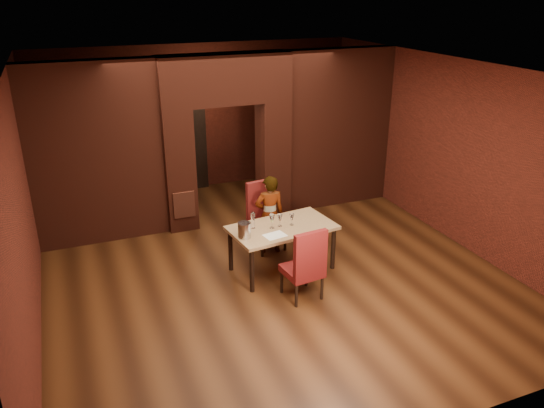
# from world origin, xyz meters

# --- Properties ---
(floor) EXTENTS (8.00, 8.00, 0.00)m
(floor) POSITION_xyz_m (0.00, 0.00, 0.00)
(floor) COLOR #4B2812
(floor) RESTS_ON ground
(ceiling) EXTENTS (7.00, 8.00, 0.04)m
(ceiling) POSITION_xyz_m (0.00, 0.00, 3.20)
(ceiling) COLOR silver
(ceiling) RESTS_ON ground
(wall_back) EXTENTS (7.00, 0.04, 3.20)m
(wall_back) POSITION_xyz_m (0.00, 4.00, 1.60)
(wall_back) COLOR maroon
(wall_back) RESTS_ON ground
(wall_front) EXTENTS (7.00, 0.04, 3.20)m
(wall_front) POSITION_xyz_m (0.00, -4.00, 1.60)
(wall_front) COLOR maroon
(wall_front) RESTS_ON ground
(wall_left) EXTENTS (0.04, 8.00, 3.20)m
(wall_left) POSITION_xyz_m (-3.50, 0.00, 1.60)
(wall_left) COLOR maroon
(wall_left) RESTS_ON ground
(wall_right) EXTENTS (0.04, 8.00, 3.20)m
(wall_right) POSITION_xyz_m (3.50, 0.00, 1.60)
(wall_right) COLOR maroon
(wall_right) RESTS_ON ground
(pillar_left) EXTENTS (0.55, 0.55, 2.30)m
(pillar_left) POSITION_xyz_m (-0.95, 2.00, 1.15)
(pillar_left) COLOR maroon
(pillar_left) RESTS_ON ground
(pillar_right) EXTENTS (0.55, 0.55, 2.30)m
(pillar_right) POSITION_xyz_m (0.95, 2.00, 1.15)
(pillar_right) COLOR maroon
(pillar_right) RESTS_ON ground
(lintel) EXTENTS (2.45, 0.55, 0.90)m
(lintel) POSITION_xyz_m (0.00, 2.00, 2.75)
(lintel) COLOR maroon
(lintel) RESTS_ON ground
(wing_wall_left) EXTENTS (2.28, 0.35, 3.20)m
(wing_wall_left) POSITION_xyz_m (-2.36, 2.00, 1.60)
(wing_wall_left) COLOR maroon
(wing_wall_left) RESTS_ON ground
(wing_wall_right) EXTENTS (2.28, 0.35, 3.20)m
(wing_wall_right) POSITION_xyz_m (2.36, 2.00, 1.60)
(wing_wall_right) COLOR maroon
(wing_wall_right) RESTS_ON ground
(vent_panel) EXTENTS (0.40, 0.03, 0.50)m
(vent_panel) POSITION_xyz_m (-0.95, 1.71, 0.55)
(vent_panel) COLOR #AB4B31
(vent_panel) RESTS_ON ground
(rear_door) EXTENTS (0.90, 0.08, 2.10)m
(rear_door) POSITION_xyz_m (-0.40, 3.94, 1.05)
(rear_door) COLOR black
(rear_door) RESTS_ON ground
(rear_door_frame) EXTENTS (1.02, 0.04, 2.22)m
(rear_door_frame) POSITION_xyz_m (-0.40, 3.90, 1.05)
(rear_door_frame) COLOR black
(rear_door_frame) RESTS_ON ground
(dining_table) EXTENTS (1.75, 1.12, 0.77)m
(dining_table) POSITION_xyz_m (0.18, -0.28, 0.39)
(dining_table) COLOR tan
(dining_table) RESTS_ON ground
(chair_far) EXTENTS (0.62, 0.62, 1.20)m
(chair_far) POSITION_xyz_m (0.23, 0.50, 0.60)
(chair_far) COLOR maroon
(chair_far) RESTS_ON ground
(chair_near) EXTENTS (0.57, 0.57, 1.15)m
(chair_near) POSITION_xyz_m (0.13, -1.14, 0.57)
(chair_near) COLOR maroon
(chair_near) RESTS_ON ground
(person_seated) EXTENTS (0.54, 0.38, 1.39)m
(person_seated) POSITION_xyz_m (0.23, 0.38, 0.70)
(person_seated) COLOR white
(person_seated) RESTS_ON ground
(wine_glass_a) EXTENTS (0.09, 0.09, 0.23)m
(wine_glass_a) POSITION_xyz_m (0.00, -0.28, 0.89)
(wine_glass_a) COLOR white
(wine_glass_a) RESTS_ON dining_table
(wine_glass_b) EXTENTS (0.08, 0.08, 0.20)m
(wine_glass_b) POSITION_xyz_m (0.15, -0.26, 0.87)
(wine_glass_b) COLOR white
(wine_glass_b) RESTS_ON dining_table
(wine_glass_c) EXTENTS (0.08, 0.08, 0.19)m
(wine_glass_c) POSITION_xyz_m (0.34, -0.29, 0.87)
(wine_glass_c) COLOR white
(wine_glass_c) RESTS_ON dining_table
(tasting_sheet) EXTENTS (0.36, 0.29, 0.00)m
(tasting_sheet) POSITION_xyz_m (-0.06, -0.55, 0.77)
(tasting_sheet) COLOR white
(tasting_sheet) RESTS_ON dining_table
(wine_bucket) EXTENTS (0.20, 0.20, 0.24)m
(wine_bucket) POSITION_xyz_m (-0.51, -0.44, 0.89)
(wine_bucket) COLOR #B4B4BB
(wine_bucket) RESTS_ON dining_table
(water_bottle) EXTENTS (0.06, 0.06, 0.28)m
(water_bottle) POSITION_xyz_m (-0.27, -0.17, 0.91)
(water_bottle) COLOR white
(water_bottle) RESTS_ON dining_table
(potted_plant) EXTENTS (0.56, 0.55, 0.47)m
(potted_plant) POSITION_xyz_m (1.08, 0.48, 0.23)
(potted_plant) COLOR #22641C
(potted_plant) RESTS_ON ground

